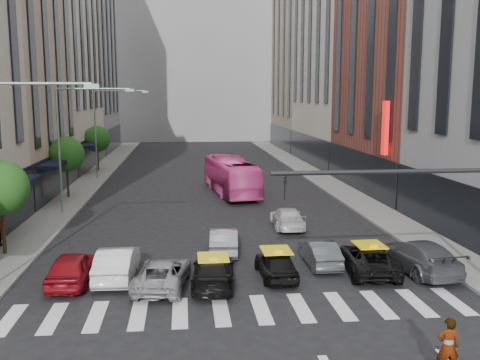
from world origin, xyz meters
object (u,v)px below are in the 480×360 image
object	(u,v)px
bus	(231,176)
taxi_left	(213,272)
streetlamp_far	(105,121)
car_red	(72,268)
car_white_front	(117,263)
streetlamp_mid	(72,131)
taxi_center	(276,264)

from	to	relation	value
bus	taxi_left	bearing A→B (deg)	75.22
streetlamp_far	taxi_left	bearing A→B (deg)	-74.31
car_red	bus	xyz separation A→B (m)	(9.07, 21.51, 0.82)
car_white_front	bus	xyz separation A→B (m)	(7.15, 21.06, 0.80)
car_white_front	bus	bearing A→B (deg)	-106.91
streetlamp_far	taxi_left	world-z (taller)	streetlamp_far
streetlamp_far	car_white_front	size ratio (longest dim) A/B	1.95
streetlamp_mid	bus	distance (m)	14.23
car_white_front	taxi_left	size ratio (longest dim) A/B	1.02
car_red	taxi_left	distance (m)	6.34
taxi_left	taxi_center	size ratio (longest dim) A/B	1.18
car_red	bus	world-z (taller)	bus
car_white_front	taxi_center	xyz separation A→B (m)	(7.29, -0.67, -0.11)
car_white_front	taxi_left	distance (m)	4.58
streetlamp_mid	taxi_left	bearing A→B (deg)	-60.45
car_red	streetlamp_far	bearing A→B (deg)	-83.36
car_red	taxi_left	xyz separation A→B (m)	(6.26, -1.01, -0.08)
bus	car_white_front	bearing A→B (deg)	63.59
streetlamp_far	car_red	xyz separation A→B (m)	(2.64, -30.70, -5.17)
car_white_front	taxi_left	bearing A→B (deg)	163.15
taxi_center	streetlamp_far	bearing A→B (deg)	-71.31
streetlamp_mid	taxi_center	bearing A→B (deg)	-51.50
car_white_front	taxi_center	bearing A→B (deg)	176.56
taxi_left	streetlamp_far	bearing A→B (deg)	-69.82
taxi_left	taxi_center	xyz separation A→B (m)	(2.96, 0.79, -0.00)
car_red	bus	size ratio (longest dim) A/B	0.39
streetlamp_mid	car_white_front	distance (m)	15.81
streetlamp_mid	car_white_front	size ratio (longest dim) A/B	1.95
streetlamp_far	car_white_front	distance (m)	31.01
streetlamp_mid	taxi_left	size ratio (longest dim) A/B	1.99
streetlamp_mid	car_white_front	bearing A→B (deg)	-72.21
streetlamp_far	taxi_left	distance (m)	33.35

